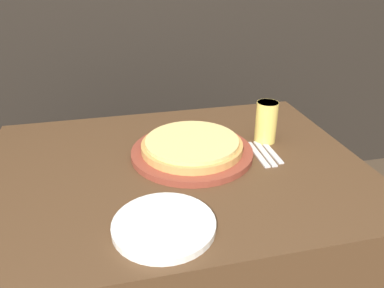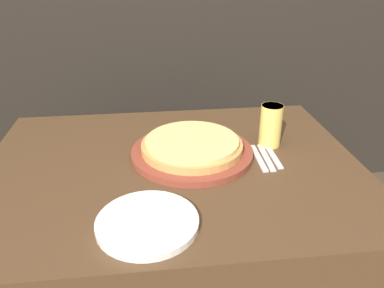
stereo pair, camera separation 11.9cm
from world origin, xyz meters
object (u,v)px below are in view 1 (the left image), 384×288
at_px(dinner_plate, 164,225).
at_px(spoon, 272,152).
at_px(pizza_on_board, 192,148).
at_px(beer_glass, 266,120).
at_px(fork, 257,154).
at_px(dinner_knife, 265,153).

xyz_separation_m(dinner_plate, spoon, (0.40, 0.29, -0.01)).
distance_m(pizza_on_board, beer_glass, 0.28).
bearing_deg(fork, spoon, 0.00).
bearing_deg(fork, pizza_on_board, 167.28).
relative_size(pizza_on_board, beer_glass, 2.74).
xyz_separation_m(dinner_knife, spoon, (0.03, -0.00, 0.00)).
relative_size(dinner_plate, dinner_knife, 1.44).
height_order(pizza_on_board, fork, pizza_on_board).
relative_size(dinner_knife, spoon, 1.18).
bearing_deg(spoon, fork, 180.00).
bearing_deg(spoon, dinner_plate, -144.30).
distance_m(dinner_plate, spoon, 0.50).
bearing_deg(dinner_plate, beer_glass, 42.38).
distance_m(dinner_knife, spoon, 0.03).
bearing_deg(pizza_on_board, fork, -12.72).
relative_size(fork, spoon, 1.18).
bearing_deg(dinner_knife, pizza_on_board, 168.61).
distance_m(beer_glass, spoon, 0.12).
height_order(pizza_on_board, beer_glass, beer_glass).
height_order(dinner_knife, spoon, same).
xyz_separation_m(dinner_plate, dinner_knife, (0.38, 0.29, -0.01)).
bearing_deg(dinner_knife, beer_glass, 67.65).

